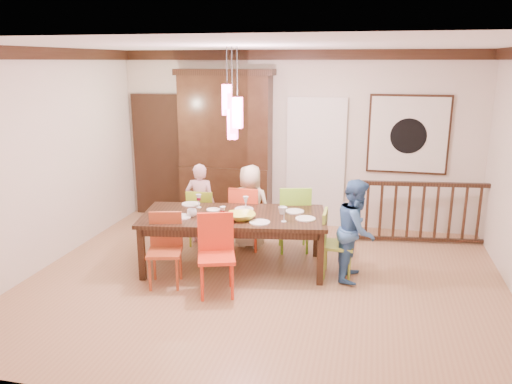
% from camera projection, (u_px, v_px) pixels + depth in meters
% --- Properties ---
extents(floor, '(6.00, 6.00, 0.00)m').
position_uv_depth(floor, '(263.00, 282.00, 6.35)').
color(floor, '#9F6F4D').
rests_on(floor, ground).
extents(ceiling, '(6.00, 6.00, 0.00)m').
position_uv_depth(ceiling, '(264.00, 45.00, 5.61)').
color(ceiling, white).
rests_on(ceiling, wall_back).
extents(wall_back, '(6.00, 0.00, 6.00)m').
position_uv_depth(wall_back, '(296.00, 140.00, 8.34)').
color(wall_back, beige).
rests_on(wall_back, floor).
extents(wall_left, '(0.00, 5.00, 5.00)m').
position_uv_depth(wall_left, '(44.00, 160.00, 6.64)').
color(wall_left, beige).
rests_on(wall_left, floor).
extents(crown_molding, '(6.00, 5.00, 0.16)m').
position_uv_depth(crown_molding, '(264.00, 52.00, 5.63)').
color(crown_molding, black).
rests_on(crown_molding, wall_back).
extents(panel_door, '(1.04, 0.07, 2.24)m').
position_uv_depth(panel_door, '(162.00, 158.00, 8.92)').
color(panel_door, black).
rests_on(panel_door, wall_back).
extents(white_doorway, '(0.97, 0.05, 2.22)m').
position_uv_depth(white_doorway, '(316.00, 164.00, 8.33)').
color(white_doorway, silver).
rests_on(white_doorway, wall_back).
extents(painting, '(1.25, 0.06, 1.25)m').
position_uv_depth(painting, '(408.00, 135.00, 7.87)').
color(painting, black).
rests_on(painting, wall_back).
extents(pendant_cluster, '(0.27, 0.21, 1.14)m').
position_uv_depth(pendant_cluster, '(232.00, 112.00, 6.27)').
color(pendant_cluster, '#EF477D').
rests_on(pendant_cluster, ceiling).
extents(dining_table, '(2.57, 1.48, 0.75)m').
position_uv_depth(dining_table, '(234.00, 220.00, 6.64)').
color(dining_table, black).
rests_on(dining_table, floor).
extents(chair_far_left, '(0.43, 0.43, 0.87)m').
position_uv_depth(chair_far_left, '(202.00, 213.00, 7.56)').
color(chair_far_left, '#9EC024').
rests_on(chair_far_left, floor).
extents(chair_far_mid, '(0.44, 0.44, 0.96)m').
position_uv_depth(chair_far_mid, '(247.00, 212.00, 7.39)').
color(chair_far_mid, red).
rests_on(chair_far_mid, floor).
extents(chair_far_right, '(0.55, 0.55, 0.99)m').
position_uv_depth(chair_far_right, '(294.00, 213.00, 7.29)').
color(chair_far_right, '#7CC32D').
rests_on(chair_far_right, floor).
extents(chair_near_left, '(0.50, 0.50, 0.90)m').
position_uv_depth(chair_near_left, '(164.00, 246.00, 6.14)').
color(chair_near_left, '#A03F1F').
rests_on(chair_near_left, floor).
extents(chair_near_mid, '(0.55, 0.55, 0.96)m').
position_uv_depth(chair_near_mid, '(216.00, 251.00, 5.89)').
color(chair_near_mid, red).
rests_on(chair_near_mid, floor).
extents(chair_end_right, '(0.40, 0.40, 0.87)m').
position_uv_depth(chair_end_right, '(338.00, 239.00, 6.42)').
color(chair_end_right, '#91AA36').
rests_on(chair_end_right, floor).
extents(china_hutch, '(1.65, 0.46, 2.60)m').
position_uv_depth(china_hutch, '(226.00, 148.00, 8.44)').
color(china_hutch, black).
rests_on(china_hutch, floor).
extents(balustrade, '(2.20, 0.37, 0.96)m').
position_uv_depth(balustrade, '(422.00, 211.00, 7.61)').
color(balustrade, black).
rests_on(balustrade, floor).
extents(person_far_left, '(0.48, 0.35, 1.24)m').
position_uv_depth(person_far_left, '(200.00, 203.00, 7.61)').
color(person_far_left, '#FFC2D2').
rests_on(person_far_left, floor).
extents(person_far_mid, '(0.65, 0.46, 1.26)m').
position_uv_depth(person_far_mid, '(250.00, 207.00, 7.42)').
color(person_far_mid, beige).
rests_on(person_far_mid, floor).
extents(person_end_right, '(0.56, 0.68, 1.31)m').
position_uv_depth(person_end_right, '(356.00, 230.00, 6.31)').
color(person_end_right, '#3A67A4').
rests_on(person_end_right, floor).
extents(serving_bowl, '(0.46, 0.46, 0.09)m').
position_uv_depth(serving_bowl, '(242.00, 216.00, 6.41)').
color(serving_bowl, '#D1D13B').
rests_on(serving_bowl, dining_table).
extents(small_bowl, '(0.19, 0.19, 0.06)m').
position_uv_depth(small_bowl, '(213.00, 211.00, 6.66)').
color(small_bowl, white).
rests_on(small_bowl, dining_table).
extents(cup_left, '(0.13, 0.13, 0.10)m').
position_uv_depth(cup_left, '(192.00, 213.00, 6.53)').
color(cup_left, silver).
rests_on(cup_left, dining_table).
extents(cup_right, '(0.14, 0.14, 0.10)m').
position_uv_depth(cup_right, '(282.00, 210.00, 6.63)').
color(cup_right, silver).
rests_on(cup_right, dining_table).
extents(plate_far_left, '(0.26, 0.26, 0.01)m').
position_uv_depth(plate_far_left, '(191.00, 204.00, 7.08)').
color(plate_far_left, white).
rests_on(plate_far_left, dining_table).
extents(plate_far_mid, '(0.26, 0.26, 0.01)m').
position_uv_depth(plate_far_mid, '(244.00, 209.00, 6.84)').
color(plate_far_mid, white).
rests_on(plate_far_mid, dining_table).
extents(plate_far_right, '(0.26, 0.26, 0.01)m').
position_uv_depth(plate_far_right, '(294.00, 211.00, 6.73)').
color(plate_far_right, white).
rests_on(plate_far_right, dining_table).
extents(plate_near_left, '(0.26, 0.26, 0.01)m').
position_uv_depth(plate_near_left, '(181.00, 217.00, 6.50)').
color(plate_near_left, white).
rests_on(plate_near_left, dining_table).
extents(plate_near_mid, '(0.26, 0.26, 0.01)m').
position_uv_depth(plate_near_mid, '(260.00, 222.00, 6.28)').
color(plate_near_mid, white).
rests_on(plate_near_mid, dining_table).
extents(plate_end_right, '(0.26, 0.26, 0.01)m').
position_uv_depth(plate_end_right, '(305.00, 219.00, 6.42)').
color(plate_end_right, white).
rests_on(plate_end_right, dining_table).
extents(wine_glass_a, '(0.08, 0.08, 0.19)m').
position_uv_depth(wine_glass_a, '(199.00, 201.00, 6.91)').
color(wine_glass_a, '#590C19').
rests_on(wine_glass_a, dining_table).
extents(wine_glass_b, '(0.08, 0.08, 0.19)m').
position_uv_depth(wine_glass_b, '(246.00, 203.00, 6.81)').
color(wine_glass_b, silver).
rests_on(wine_glass_b, dining_table).
extents(wine_glass_c, '(0.08, 0.08, 0.19)m').
position_uv_depth(wine_glass_c, '(223.00, 214.00, 6.33)').
color(wine_glass_c, '#590C19').
rests_on(wine_glass_c, dining_table).
extents(wine_glass_d, '(0.08, 0.08, 0.19)m').
position_uv_depth(wine_glass_d, '(284.00, 214.00, 6.31)').
color(wine_glass_d, silver).
rests_on(wine_glass_d, dining_table).
extents(napkin, '(0.18, 0.14, 0.01)m').
position_uv_depth(napkin, '(226.00, 221.00, 6.31)').
color(napkin, '#D83359').
rests_on(napkin, dining_table).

